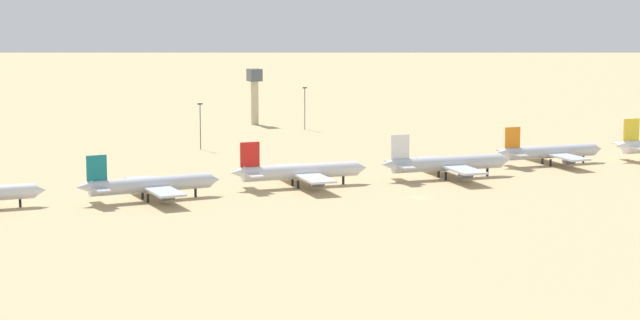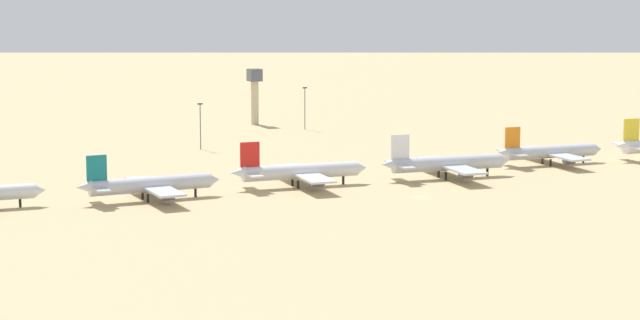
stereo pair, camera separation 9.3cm
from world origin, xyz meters
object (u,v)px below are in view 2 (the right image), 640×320
parked_jet_red_3 (299,172)px  light_pole_mid (305,105)px  parked_jet_white_4 (446,164)px  parked_jet_orange_5 (550,152)px  control_tower (255,91)px  parked_jet_teal_2 (149,185)px  light_pole_west (200,123)px

parked_jet_red_3 → light_pole_mid: size_ratio=2.45×
parked_jet_red_3 → parked_jet_white_4: parked_jet_white_4 is taller
parked_jet_orange_5 → parked_jet_white_4: bearing=-164.5°
parked_jet_red_3 → control_tower: (48.38, 146.90, 9.52)m
parked_jet_teal_2 → parked_jet_white_4: (92.55, -4.42, 0.22)m
control_tower → light_pole_west: control_tower is taller
parked_jet_teal_2 → parked_jet_orange_5: parked_jet_teal_2 is taller
parked_jet_red_3 → light_pole_west: size_ratio=2.54×
parked_jet_teal_2 → control_tower: bearing=58.5°
parked_jet_red_3 → light_pole_mid: light_pole_mid is taller
light_pole_west → light_pole_mid: size_ratio=0.97×
parked_jet_red_3 → light_pole_west: light_pole_west is taller
parked_jet_teal_2 → light_pole_mid: light_pole_mid is taller
control_tower → parked_jet_teal_2: bearing=-122.5°
control_tower → light_pole_mid: 27.49m
light_pole_west → light_pole_mid: light_pole_mid is taller
parked_jet_red_3 → parked_jet_orange_5: (91.43, 2.21, -0.27)m
parked_jet_red_3 → light_pole_west: 86.46m
parked_jet_teal_2 → light_pole_west: bearing=62.5°
parked_jet_white_4 → parked_jet_orange_5: (44.94, 8.22, -0.34)m
parked_jet_teal_2 → parked_jet_orange_5: (137.49, 3.80, -0.13)m
control_tower → parked_jet_white_4: bearing=-90.7°
parked_jet_white_4 → parked_jet_red_3: bearing=-179.8°
parked_jet_teal_2 → parked_jet_red_3: (46.06, 1.60, 0.15)m
control_tower → light_pole_mid: size_ratio=1.36×
control_tower → light_pole_west: (-46.76, -60.60, -4.55)m
parked_jet_white_4 → parked_jet_orange_5: size_ratio=1.08×
parked_jet_orange_5 → light_pole_mid: light_pole_mid is taller
parked_jet_red_3 → control_tower: control_tower is taller
parked_jet_orange_5 → light_pole_west: size_ratio=2.39×
parked_jet_red_3 → parked_jet_white_4: size_ratio=0.99×
light_pole_mid → parked_jet_teal_2: bearing=-130.5°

